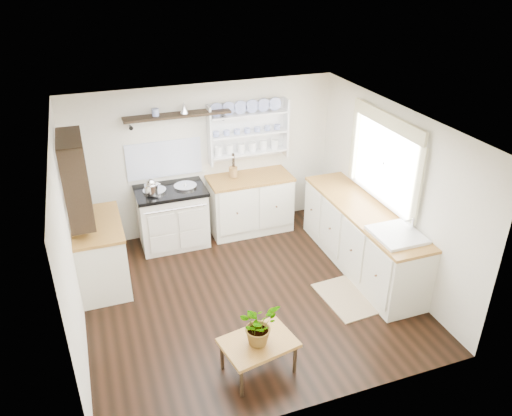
% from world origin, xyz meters
% --- Properties ---
extents(floor, '(4.00, 3.80, 0.01)m').
position_xyz_m(floor, '(0.00, 0.00, 0.00)').
color(floor, black).
rests_on(floor, ground).
extents(wall_back, '(4.00, 0.02, 2.30)m').
position_xyz_m(wall_back, '(0.00, 1.90, 1.15)').
color(wall_back, beige).
rests_on(wall_back, ground).
extents(wall_right, '(0.02, 3.80, 2.30)m').
position_xyz_m(wall_right, '(2.00, 0.00, 1.15)').
color(wall_right, beige).
rests_on(wall_right, ground).
extents(wall_left, '(0.02, 3.80, 2.30)m').
position_xyz_m(wall_left, '(-2.00, 0.00, 1.15)').
color(wall_left, beige).
rests_on(wall_left, ground).
extents(ceiling, '(4.00, 3.80, 0.01)m').
position_xyz_m(ceiling, '(0.00, 0.00, 2.30)').
color(ceiling, white).
rests_on(ceiling, wall_back).
extents(window, '(0.08, 1.55, 1.22)m').
position_xyz_m(window, '(1.95, 0.15, 1.56)').
color(window, white).
rests_on(window, wall_right).
extents(aga_cooker, '(1.01, 0.70, 0.93)m').
position_xyz_m(aga_cooker, '(-0.62, 1.57, 0.46)').
color(aga_cooker, beige).
rests_on(aga_cooker, floor).
extents(back_cabinets, '(1.27, 0.63, 0.90)m').
position_xyz_m(back_cabinets, '(0.60, 1.60, 0.46)').
color(back_cabinets, '#EEE8CD').
rests_on(back_cabinets, floor).
extents(right_cabinets, '(0.62, 2.43, 0.90)m').
position_xyz_m(right_cabinets, '(1.70, 0.10, 0.46)').
color(right_cabinets, '#EEE8CD').
rests_on(right_cabinets, floor).
extents(belfast_sink, '(0.55, 0.60, 0.45)m').
position_xyz_m(belfast_sink, '(1.70, -0.65, 0.80)').
color(belfast_sink, white).
rests_on(belfast_sink, right_cabinets).
extents(left_cabinets, '(0.62, 1.13, 0.90)m').
position_xyz_m(left_cabinets, '(-1.70, 0.90, 0.46)').
color(left_cabinets, '#EEE8CD').
rests_on(left_cabinets, floor).
extents(plate_rack, '(1.20, 0.22, 0.90)m').
position_xyz_m(plate_rack, '(0.65, 1.86, 1.56)').
color(plate_rack, white).
rests_on(plate_rack, wall_back).
extents(high_shelf, '(1.50, 0.29, 0.16)m').
position_xyz_m(high_shelf, '(-0.40, 1.78, 1.91)').
color(high_shelf, black).
rests_on(high_shelf, wall_back).
extents(left_shelving, '(0.28, 0.80, 1.05)m').
position_xyz_m(left_shelving, '(-1.84, 0.90, 1.55)').
color(left_shelving, black).
rests_on(left_shelving, wall_left).
extents(kettle, '(0.19, 0.19, 0.23)m').
position_xyz_m(kettle, '(-0.90, 1.45, 1.04)').
color(kettle, silver).
rests_on(kettle, aga_cooker).
extents(utensil_crock, '(0.13, 0.13, 0.15)m').
position_xyz_m(utensil_crock, '(0.36, 1.68, 0.99)').
color(utensil_crock, olive).
rests_on(utensil_crock, back_cabinets).
extents(center_table, '(0.82, 0.65, 0.40)m').
position_xyz_m(center_table, '(-0.30, -1.28, 0.35)').
color(center_table, brown).
rests_on(center_table, floor).
extents(potted_plant, '(0.51, 0.49, 0.44)m').
position_xyz_m(potted_plant, '(-0.30, -1.28, 0.62)').
color(potted_plant, '#3F7233').
rests_on(potted_plant, center_table).
extents(floor_rug, '(0.61, 0.89, 0.02)m').
position_xyz_m(floor_rug, '(1.16, -0.52, 0.01)').
color(floor_rug, '#85674D').
rests_on(floor_rug, floor).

